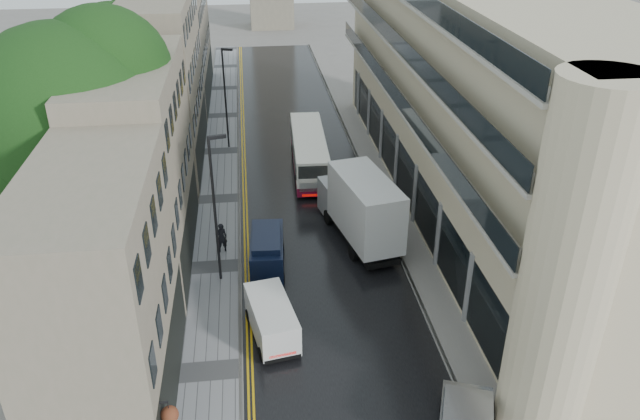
{
  "coord_description": "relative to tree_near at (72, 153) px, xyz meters",
  "views": [
    {
      "loc": [
        -3.58,
        -10.2,
        19.21
      ],
      "look_at": [
        -0.19,
        18.0,
        3.95
      ],
      "focal_mm": 35.0,
      "sensor_mm": 36.0,
      "label": 1
    }
  ],
  "objects": [
    {
      "name": "lamp_post_far",
      "position": [
        7.21,
        16.58,
        -2.91
      ],
      "size": [
        0.9,
        0.47,
        7.82
      ],
      "primitive_type": null,
      "rotation": [
        0.0,
        0.0,
        -0.33
      ],
      "color": "black",
      "rests_on": "left_sidewalk"
    },
    {
      "name": "road",
      "position": [
        12.5,
        7.5,
        -6.94
      ],
      "size": [
        9.0,
        85.0,
        0.02
      ],
      "primitive_type": "cube",
      "color": "black",
      "rests_on": "ground"
    },
    {
      "name": "left_sidewalk",
      "position": [
        6.65,
        7.5,
        -6.89
      ],
      "size": [
        2.7,
        85.0,
        0.12
      ],
      "primitive_type": "cube",
      "color": "gray",
      "rests_on": "ground"
    },
    {
      "name": "right_sidewalk",
      "position": [
        17.9,
        7.5,
        -6.89
      ],
      "size": [
        1.8,
        85.0,
        0.12
      ],
      "primitive_type": "cube",
      "color": "slate",
      "rests_on": "ground"
    },
    {
      "name": "pedestrian",
      "position": [
        6.97,
        0.77,
        -5.92
      ],
      "size": [
        0.75,
        0.6,
        1.82
      ],
      "primitive_type": "imported",
      "rotation": [
        0.0,
        0.0,
        3.41
      ],
      "color": "black",
      "rests_on": "left_sidewalk"
    },
    {
      "name": "cream_bus",
      "position": [
        11.99,
        8.9,
        -5.57
      ],
      "size": [
        2.64,
        10.04,
        2.72
      ],
      "primitive_type": null,
      "rotation": [
        0.0,
        0.0,
        -0.04
      ],
      "color": "white",
      "rests_on": "road"
    },
    {
      "name": "tree_near",
      "position": [
        0.0,
        0.0,
        0.0
      ],
      "size": [
        10.56,
        10.56,
        13.89
      ],
      "primitive_type": null,
      "color": "black",
      "rests_on": "ground"
    },
    {
      "name": "white_lorry",
      "position": [
        14.31,
        -0.82,
        -4.75
      ],
      "size": [
        4.09,
        8.63,
        4.36
      ],
      "primitive_type": null,
      "rotation": [
        0.0,
        0.0,
        0.2
      ],
      "color": "silver",
      "rests_on": "road"
    },
    {
      "name": "navy_van",
      "position": [
        8.61,
        -2.51,
        -5.81
      ],
      "size": [
        2.02,
        4.49,
        2.24
      ],
      "primitive_type": null,
      "rotation": [
        0.0,
        0.0,
        -0.06
      ],
      "color": "black",
      "rests_on": "road"
    },
    {
      "name": "tree_far",
      "position": [
        0.3,
        13.0,
        -0.72
      ],
      "size": [
        9.24,
        9.24,
        12.46
      ],
      "primitive_type": null,
      "color": "black",
      "rests_on": "ground"
    },
    {
      "name": "modern_block",
      "position": [
        22.8,
        6.0,
        0.05
      ],
      "size": [
        8.0,
        40.0,
        14.0
      ],
      "primitive_type": null,
      "color": "#C1B48F",
      "rests_on": "ground"
    },
    {
      "name": "old_shop_row",
      "position": [
        3.05,
        10.0,
        -0.95
      ],
      "size": [
        4.5,
        56.0,
        12.0
      ],
      "primitive_type": null,
      "color": "gray",
      "rests_on": "ground"
    },
    {
      "name": "lamp_post_near",
      "position": [
        6.94,
        -2.0,
        -2.76
      ],
      "size": [
        0.94,
        0.39,
        8.12
      ],
      "primitive_type": null,
      "rotation": [
        0.0,
        0.0,
        0.21
      ],
      "color": "black",
      "rests_on": "left_sidewalk"
    },
    {
      "name": "white_van",
      "position": [
        8.91,
        -8.49,
        -5.99
      ],
      "size": [
        2.49,
        4.39,
        1.87
      ],
      "primitive_type": null,
      "rotation": [
        0.0,
        0.0,
        0.18
      ],
      "color": "silver",
      "rests_on": "road"
    }
  ]
}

